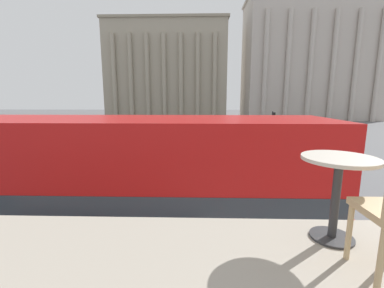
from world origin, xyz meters
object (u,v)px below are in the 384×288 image
(double_decker_bus, at_px, (103,191))
(plaza_building_left, at_px, (167,72))
(cafe_dining_table, at_px, (338,180))
(plaza_building_right, at_px, (309,60))
(pedestrian_olive, at_px, (179,136))
(traffic_light_far, at_px, (273,122))
(car_white, at_px, (174,144))
(traffic_light_mid, at_px, (208,131))
(pedestrian_blue, at_px, (191,132))
(pedestrian_black, at_px, (202,125))
(traffic_light_near, at_px, (323,143))
(pedestrian_red, at_px, (286,162))

(double_decker_bus, height_order, plaza_building_left, plaza_building_left)
(cafe_dining_table, distance_m, plaza_building_right, 60.96)
(double_decker_bus, distance_m, pedestrian_olive, 18.81)
(traffic_light_far, height_order, car_white, traffic_light_far)
(plaza_building_right, bearing_deg, traffic_light_mid, -120.55)
(double_decker_bus, xyz_separation_m, pedestrian_blue, (1.53, 21.04, -1.29))
(plaza_building_right, distance_m, pedestrian_olive, 43.53)
(pedestrian_black, xyz_separation_m, pedestrian_blue, (-1.23, -7.81, 0.05))
(cafe_dining_table, relative_size, plaza_building_right, 0.03)
(traffic_light_near, height_order, car_white, traffic_light_near)
(plaza_building_left, xyz_separation_m, plaza_building_right, (30.76, -1.19, 2.12))
(pedestrian_blue, bearing_deg, traffic_light_far, 129.36)
(plaza_building_right, xyz_separation_m, car_white, (-25.72, -36.20, -11.89))
(double_decker_bus, relative_size, cafe_dining_table, 15.21)
(traffic_light_far, xyz_separation_m, pedestrian_olive, (-9.77, -2.49, -1.18))
(cafe_dining_table, xyz_separation_m, plaza_building_left, (-8.42, 57.24, 6.49))
(double_decker_bus, height_order, pedestrian_black, double_decker_bus)
(double_decker_bus, bearing_deg, traffic_light_near, 39.52)
(traffic_light_near, height_order, pedestrian_black, traffic_light_near)
(traffic_light_mid, height_order, pedestrian_blue, traffic_light_mid)
(traffic_light_mid, bearing_deg, plaza_building_right, 59.45)
(double_decker_bus, relative_size, plaza_building_left, 0.42)
(double_decker_bus, distance_m, pedestrian_blue, 21.13)
(traffic_light_far, bearing_deg, car_white, -151.73)
(plaza_building_left, bearing_deg, pedestrian_red, -74.62)
(cafe_dining_table, bearing_deg, plaza_building_right, 68.27)
(traffic_light_near, relative_size, car_white, 0.87)
(pedestrian_olive, distance_m, pedestrian_blue, 2.53)
(pedestrian_olive, bearing_deg, plaza_building_right, 150.69)
(cafe_dining_table, bearing_deg, traffic_light_far, 75.29)
(pedestrian_blue, bearing_deg, traffic_light_mid, 49.20)
(double_decker_bus, relative_size, traffic_light_near, 3.03)
(traffic_light_mid, height_order, traffic_light_far, traffic_light_mid)
(car_white, distance_m, pedestrian_olive, 2.91)
(plaza_building_right, height_order, pedestrian_red, plaza_building_right)
(car_white, bearing_deg, pedestrian_black, 73.66)
(pedestrian_blue, bearing_deg, cafe_dining_table, 42.65)
(traffic_light_far, distance_m, pedestrian_olive, 10.16)
(double_decker_bus, distance_m, pedestrian_red, 11.43)
(car_white, bearing_deg, pedestrian_blue, 70.44)
(plaza_building_left, distance_m, plaza_building_right, 30.86)
(cafe_dining_table, distance_m, pedestrian_blue, 25.28)
(traffic_light_mid, bearing_deg, cafe_dining_table, -88.27)
(double_decker_bus, distance_m, car_white, 15.96)
(pedestrian_red, distance_m, pedestrian_black, 20.83)
(plaza_building_right, xyz_separation_m, pedestrian_olive, (-25.49, -33.31, -11.63))
(double_decker_bus, relative_size, plaza_building_right, 0.40)
(traffic_light_mid, bearing_deg, car_white, 138.33)
(cafe_dining_table, height_order, plaza_building_left, plaza_building_left)
(pedestrian_red, bearing_deg, pedestrian_black, -114.74)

